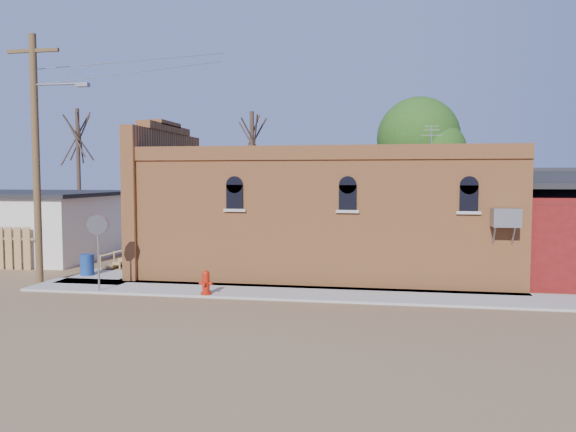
% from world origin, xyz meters
% --- Properties ---
extents(ground, '(120.00, 120.00, 0.00)m').
position_xyz_m(ground, '(0.00, 0.00, 0.00)').
color(ground, brown).
rests_on(ground, ground).
extents(sidewalk_south, '(19.00, 2.20, 0.08)m').
position_xyz_m(sidewalk_south, '(1.50, 0.90, 0.04)').
color(sidewalk_south, '#9E9991').
rests_on(sidewalk_south, ground).
extents(sidewalk_west, '(2.60, 10.00, 0.08)m').
position_xyz_m(sidewalk_west, '(-6.30, 6.00, 0.04)').
color(sidewalk_west, '#9E9991').
rests_on(sidewalk_west, ground).
extents(brick_bar, '(16.40, 7.97, 6.30)m').
position_xyz_m(brick_bar, '(1.64, 5.49, 2.34)').
color(brick_bar, '#CD783E').
rests_on(brick_bar, ground).
extents(utility_pole, '(3.12, 0.26, 9.00)m').
position_xyz_m(utility_pole, '(-8.14, 1.20, 4.77)').
color(utility_pole, '#48351C').
rests_on(utility_pole, ground).
extents(tree_bare_near, '(2.80, 2.80, 7.65)m').
position_xyz_m(tree_bare_near, '(-3.00, 13.00, 5.96)').
color(tree_bare_near, '#493629').
rests_on(tree_bare_near, ground).
extents(tree_bare_far, '(2.80, 2.80, 8.16)m').
position_xyz_m(tree_bare_far, '(-14.00, 14.00, 6.36)').
color(tree_bare_far, '#493629').
rests_on(tree_bare_far, ground).
extents(tree_leafy, '(4.40, 4.40, 8.15)m').
position_xyz_m(tree_leafy, '(6.00, 13.50, 5.93)').
color(tree_leafy, '#493629').
rests_on(tree_leafy, ground).
extents(fire_hydrant, '(0.45, 0.43, 0.79)m').
position_xyz_m(fire_hydrant, '(-1.45, -0.00, 0.47)').
color(fire_hydrant, '#AC1A09').
rests_on(fire_hydrant, sidewalk_south).
extents(stop_sign, '(0.58, 0.48, 2.58)m').
position_xyz_m(stop_sign, '(-5.20, 0.00, 2.06)').
color(stop_sign, gray).
rests_on(stop_sign, sidewalk_south).
extents(trash_barrel, '(0.68, 0.68, 0.81)m').
position_xyz_m(trash_barrel, '(-7.15, 2.68, 0.49)').
color(trash_barrel, navy).
rests_on(trash_barrel, sidewalk_west).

